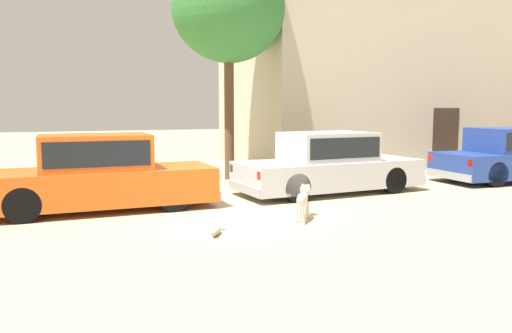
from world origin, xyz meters
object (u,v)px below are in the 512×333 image
(parked_sedan_second, at_px, (328,163))
(parked_sedan_third, at_px, (509,155))
(parked_sedan_nearest, at_px, (98,173))
(stray_cat, at_px, (216,231))
(stray_dog_spotted, at_px, (303,198))
(acacia_tree_left, at_px, (229,9))

(parked_sedan_second, distance_m, parked_sedan_third, 5.89)
(parked_sedan_nearest, bearing_deg, parked_sedan_second, 1.10)
(parked_sedan_third, bearing_deg, parked_sedan_second, -178.42)
(parked_sedan_third, xyz_separation_m, stray_cat, (-9.74, -2.82, -0.68))
(stray_dog_spotted, relative_size, stray_cat, 1.45)
(parked_sedan_second, bearing_deg, parked_sedan_third, -4.98)
(stray_cat, bearing_deg, acacia_tree_left, -176.91)
(stray_dog_spotted, xyz_separation_m, acacia_tree_left, (0.50, 5.69, 4.50))
(parked_sedan_nearest, height_order, acacia_tree_left, acacia_tree_left)
(acacia_tree_left, bearing_deg, stray_cat, -110.99)
(acacia_tree_left, bearing_deg, parked_sedan_second, -64.99)
(acacia_tree_left, bearing_deg, parked_sedan_nearest, -140.35)
(parked_sedan_second, distance_m, stray_cat, 4.92)
(parked_sedan_nearest, height_order, stray_cat, parked_sedan_nearest)
(parked_sedan_second, xyz_separation_m, stray_dog_spotted, (-1.99, -2.49, -0.33))
(parked_sedan_nearest, bearing_deg, parked_sedan_third, -0.28)
(stray_cat, distance_m, acacia_tree_left, 8.20)
(parked_sedan_third, xyz_separation_m, stray_dog_spotted, (-7.87, -2.34, -0.34))
(parked_sedan_second, bearing_deg, stray_dog_spotted, -132.02)
(parked_sedan_nearest, height_order, parked_sedan_third, parked_sedan_nearest)
(parked_sedan_nearest, bearing_deg, stray_cat, -60.64)
(parked_sedan_nearest, relative_size, parked_sedan_third, 1.07)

